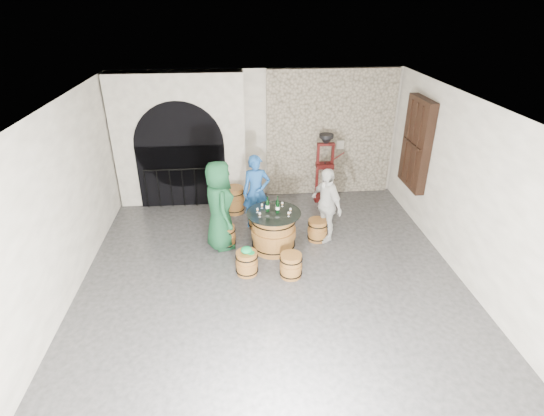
{
  "coord_description": "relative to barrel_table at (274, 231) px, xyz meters",
  "views": [
    {
      "loc": [
        -0.57,
        -6.22,
        4.75
      ],
      "look_at": [
        0.08,
        1.05,
        1.05
      ],
      "focal_mm": 28.0,
      "sensor_mm": 36.0,
      "label": 1
    }
  ],
  "objects": [
    {
      "name": "ground",
      "position": [
        -0.13,
        -1.24,
        -0.42
      ],
      "size": [
        8.0,
        8.0,
        0.0
      ],
      "primitive_type": "plane",
      "color": "#2D2D2F",
      "rests_on": "ground"
    },
    {
      "name": "wall_back",
      "position": [
        -0.13,
        2.76,
        1.18
      ],
      "size": [
        8.0,
        0.0,
        8.0
      ],
      "primitive_type": "plane",
      "rotation": [
        1.57,
        0.0,
        0.0
      ],
      "color": "silver",
      "rests_on": "ground"
    },
    {
      "name": "wall_left",
      "position": [
        -3.63,
        -1.24,
        1.18
      ],
      "size": [
        0.0,
        8.0,
        8.0
      ],
      "primitive_type": "plane",
      "rotation": [
        1.57,
        0.0,
        1.57
      ],
      "color": "silver",
      "rests_on": "ground"
    },
    {
      "name": "wall_right",
      "position": [
        3.37,
        -1.24,
        1.18
      ],
      "size": [
        0.0,
        8.0,
        8.0
      ],
      "primitive_type": "plane",
      "rotation": [
        1.57,
        0.0,
        -1.57
      ],
      "color": "silver",
      "rests_on": "ground"
    },
    {
      "name": "ceiling",
      "position": [
        -0.13,
        -1.24,
        2.78
      ],
      "size": [
        8.0,
        8.0,
        0.0
      ],
      "primitive_type": "plane",
      "rotation": [
        3.14,
        0.0,
        0.0
      ],
      "color": "beige",
      "rests_on": "wall_back"
    },
    {
      "name": "stone_facing_panel",
      "position": [
        1.67,
        2.7,
        1.18
      ],
      "size": [
        3.2,
        0.12,
        3.18
      ],
      "primitive_type": "cube",
      "color": "tan",
      "rests_on": "ground"
    },
    {
      "name": "arched_opening",
      "position": [
        -2.03,
        2.49,
        1.16
      ],
      "size": [
        3.1,
        0.6,
        3.19
      ],
      "color": "silver",
      "rests_on": "ground"
    },
    {
      "name": "shuttered_window",
      "position": [
        3.25,
        1.16,
        1.38
      ],
      "size": [
        0.23,
        1.1,
        2.0
      ],
      "color": "black",
      "rests_on": "wall_right"
    },
    {
      "name": "barrel_table",
      "position": [
        0.0,
        0.0,
        0.0
      ],
      "size": [
        1.1,
        1.1,
        0.85
      ],
      "color": "brown",
      "rests_on": "ground"
    },
    {
      "name": "barrel_stool_left",
      "position": [
        -0.99,
        0.2,
        -0.19
      ],
      "size": [
        0.43,
        0.43,
        0.47
      ],
      "color": "brown",
      "rests_on": "ground"
    },
    {
      "name": "barrel_stool_far",
      "position": [
        -0.27,
        0.97,
        -0.19
      ],
      "size": [
        0.43,
        0.43,
        0.47
      ],
      "color": "brown",
      "rests_on": "ground"
    },
    {
      "name": "barrel_stool_right",
      "position": [
        0.97,
        0.29,
        -0.19
      ],
      "size": [
        0.43,
        0.43,
        0.47
      ],
      "color": "brown",
      "rests_on": "ground"
    },
    {
      "name": "barrel_stool_near_right",
      "position": [
        0.23,
        -0.98,
        -0.19
      ],
      "size": [
        0.43,
        0.43,
        0.47
      ],
      "color": "brown",
      "rests_on": "ground"
    },
    {
      "name": "barrel_stool_near_left",
      "position": [
        -0.58,
        -0.82,
        -0.19
      ],
      "size": [
        0.43,
        0.43,
        0.47
      ],
      "color": "brown",
      "rests_on": "ground"
    },
    {
      "name": "green_cap",
      "position": [
        -0.58,
        -0.83,
        0.1
      ],
      "size": [
        0.25,
        0.21,
        0.12
      ],
      "color": "#0C8941",
      "rests_on": "barrel_stool_near_left"
    },
    {
      "name": "person_green",
      "position": [
        -1.08,
        0.22,
        0.52
      ],
      "size": [
        0.8,
        1.03,
        1.88
      ],
      "primitive_type": "imported",
      "rotation": [
        0.0,
        0.0,
        1.81
      ],
      "color": "#134426",
      "rests_on": "ground"
    },
    {
      "name": "person_blue",
      "position": [
        -0.29,
        1.03,
        0.42
      ],
      "size": [
        0.64,
        0.44,
        1.67
      ],
      "primitive_type": "imported",
      "rotation": [
        0.0,
        0.0,
        0.07
      ],
      "color": "#1B4D97",
      "rests_on": "ground"
    },
    {
      "name": "person_white",
      "position": [
        1.13,
        0.33,
        0.39
      ],
      "size": [
        0.76,
        1.02,
        1.62
      ],
      "primitive_type": "imported",
      "rotation": [
        0.0,
        0.0,
        -1.13
      ],
      "color": "silver",
      "rests_on": "ground"
    },
    {
      "name": "wine_bottle_left",
      "position": [
        -0.12,
        0.08,
        0.56
      ],
      "size": [
        0.08,
        0.08,
        0.32
      ],
      "color": "black",
      "rests_on": "barrel_table"
    },
    {
      "name": "wine_bottle_center",
      "position": [
        0.08,
        -0.0,
        0.56
      ],
      "size": [
        0.08,
        0.08,
        0.32
      ],
      "color": "black",
      "rests_on": "barrel_table"
    },
    {
      "name": "wine_bottle_right",
      "position": [
        0.09,
        0.08,
        0.56
      ],
      "size": [
        0.08,
        0.08,
        0.32
      ],
      "color": "black",
      "rests_on": "barrel_table"
    },
    {
      "name": "tasting_glass_a",
      "position": [
        -0.29,
        -0.16,
        0.47
      ],
      "size": [
        0.05,
        0.05,
        0.1
      ],
      "primitive_type": null,
      "color": "#B06322",
      "rests_on": "barrel_table"
    },
    {
      "name": "tasting_glass_b",
      "position": [
        0.33,
        -0.03,
        0.47
      ],
      "size": [
        0.05,
        0.05,
        0.1
      ],
      "primitive_type": null,
      "color": "#B06322",
      "rests_on": "barrel_table"
    },
    {
      "name": "tasting_glass_c",
      "position": [
        -0.22,
        0.21,
        0.47
      ],
      "size": [
        0.05,
        0.05,
        0.1
      ],
      "primitive_type": null,
      "color": "#B06322",
      "rests_on": "barrel_table"
    },
    {
      "name": "tasting_glass_d",
      "position": [
        0.2,
        0.25,
        0.47
      ],
      "size": [
        0.05,
        0.05,
        0.1
      ],
      "primitive_type": null,
      "color": "#B06322",
      "rests_on": "barrel_table"
    },
    {
      "name": "tasting_glass_e",
      "position": [
        0.28,
        -0.19,
        0.47
      ],
      "size": [
        0.05,
        0.05,
        0.1
      ],
      "primitive_type": null,
      "color": "#B06322",
      "rests_on": "barrel_table"
    },
    {
      "name": "tasting_glass_f",
      "position": [
        -0.32,
        0.03,
        0.47
      ],
      "size": [
        0.05,
        0.05,
        0.1
      ],
      "primitive_type": null,
      "color": "#B06322",
      "rests_on": "barrel_table"
    },
    {
      "name": "side_barrel",
      "position": [
        -0.79,
        1.73,
        -0.09
      ],
      "size": [
        0.49,
        0.49,
        0.66
      ],
      "rotation": [
        0.0,
        0.0,
        0.06
      ],
      "color": "brown",
      "rests_on": "ground"
    },
    {
      "name": "corking_press",
      "position": [
        1.49,
        2.26,
        0.59
      ],
      "size": [
        0.71,
        0.39,
        1.73
      ],
      "rotation": [
        0.0,
        0.0,
        -0.01
      ],
      "color": "#4B100C",
      "rests_on": "ground"
    },
    {
      "name": "control_box",
      "position": [
        1.92,
        2.62,
        0.93
      ],
      "size": [
        0.18,
        0.1,
        0.22
      ],
      "primitive_type": "cube",
      "color": "silver",
      "rests_on": "wall_back"
    }
  ]
}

